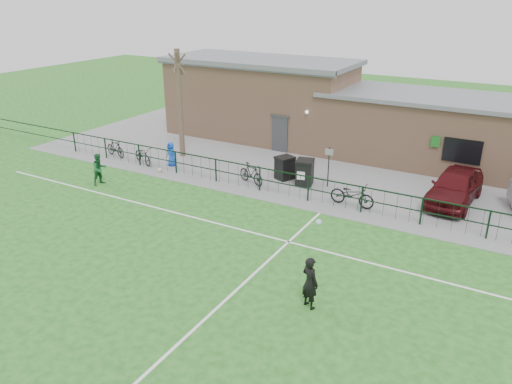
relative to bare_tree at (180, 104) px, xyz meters
The scene contains 20 objects.
ground 13.54m from the bare_tree, 52.70° to the right, with size 90.00×90.00×0.00m, color #1E5A1A.
paving_strip 9.05m from the bare_tree, 20.56° to the left, with size 34.00×13.00×0.02m, color slate.
pitch_line_touch 8.96m from the bare_tree, 18.65° to the right, with size 28.00×0.10×0.01m, color white.
pitch_line_mid 10.73m from the bare_tree, 39.09° to the right, with size 28.00×0.10×0.01m, color white.
pitch_line_perp 14.81m from the bare_tree, 46.40° to the right, with size 0.10×16.00×0.01m, color white.
perimeter_fence 8.72m from the bare_tree, 17.35° to the right, with size 28.00×0.10×1.20m, color black.
bare_tree is the anchor object (origin of this frame).
wheelie_bin_left 7.26m from the bare_tree, ahead, with size 0.72×0.82×1.09m, color black.
wheelie_bin_right 8.38m from the bare_tree, ahead, with size 0.77×0.88×1.17m, color black.
sign_post 9.33m from the bare_tree, ahead, with size 0.06×0.06×2.00m, color black.
car_maroon 14.94m from the bare_tree, ahead, with size 1.82×4.52×1.54m, color #470C10.
bicycle_b 4.56m from the bare_tree, 148.51° to the right, with size 0.46×1.64×0.98m, color black.
bicycle_c 3.48m from the bare_tree, 114.98° to the right, with size 0.64×1.82×0.96m, color black.
bicycle_d 6.47m from the bare_tree, 18.46° to the right, with size 0.48×1.71×1.03m, color black.
bicycle_e 11.38m from the bare_tree, 10.72° to the right, with size 0.71×2.02×1.06m, color black.
spectator_child 2.93m from the bare_tree, 71.84° to the right, with size 0.64×0.42×1.32m, color blue.
goalkeeper_kick 15.95m from the bare_tree, 38.63° to the right, with size 1.42×3.26×1.68m.
outfield_player 6.06m from the bare_tree, 97.74° to the right, with size 0.76×0.59×1.56m, color #19582B.
ball_ground 4.08m from the bare_tree, 77.12° to the right, with size 0.24×0.24×0.24m, color silver.
clubhouse 9.34m from the bare_tree, 40.12° to the left, with size 24.25×5.40×4.96m.
Camera 1 is at (9.26, -11.28, 8.93)m, focal length 35.00 mm.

